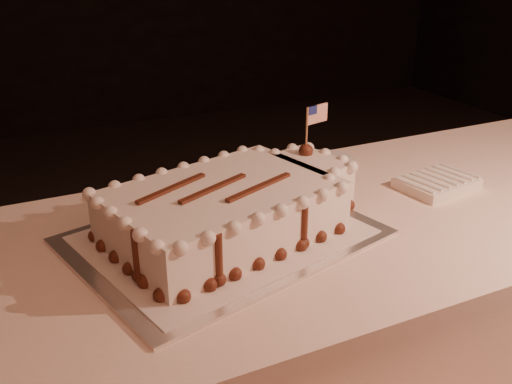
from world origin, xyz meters
name	(u,v)px	position (x,y,z in m)	size (l,w,h in m)	color
banquet_table	(368,329)	(0.00, 0.60, 0.38)	(2.40, 0.80, 0.75)	#FED9C5
cake_board	(223,236)	(-0.42, 0.61, 0.75)	(0.63, 0.47, 0.01)	silver
doily	(223,234)	(-0.42, 0.61, 0.76)	(0.56, 0.43, 0.00)	silver
sheet_cake	(235,207)	(-0.38, 0.62, 0.82)	(0.62, 0.43, 0.24)	white
napkin_stack	(437,183)	(0.20, 0.63, 0.76)	(0.22, 0.17, 0.03)	white
side_plate	(327,161)	(0.04, 0.91, 0.76)	(0.16, 0.16, 0.01)	white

